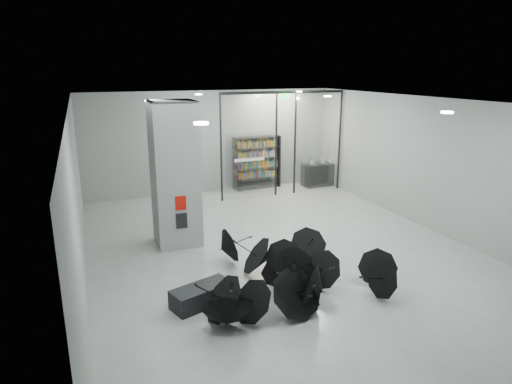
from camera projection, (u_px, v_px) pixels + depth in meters
name	position (u px, v px, depth m)	size (l,w,h in m)	color
room	(289.00, 150.00, 11.08)	(14.00, 14.02, 4.01)	gray
column	(175.00, 174.00, 12.22)	(1.20, 1.20, 4.00)	slate
fire_cabinet	(181.00, 203.00, 11.84)	(0.28, 0.04, 0.38)	#A50A07
info_panel	(182.00, 221.00, 11.97)	(0.30, 0.03, 0.42)	black
exit_sign	(286.00, 96.00, 16.42)	(0.30, 0.06, 0.15)	#0CE533
glass_partition	(283.00, 139.00, 17.03)	(5.06, 0.08, 4.00)	silver
bench	(202.00, 295.00, 9.35)	(1.29, 0.55, 0.42)	black
bookshelf	(257.00, 163.00, 18.24)	(1.96, 0.39, 2.15)	black
shop_counter	(320.00, 174.00, 18.85)	(1.57, 0.63, 0.94)	black
umbrella_cluster	(289.00, 282.00, 9.72)	(5.16, 4.11, 1.28)	black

